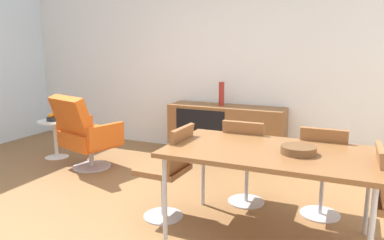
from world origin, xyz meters
name	(u,v)px	position (x,y,z in m)	size (l,w,h in m)	color
ground_plane	(104,222)	(0.00, 0.00, 0.00)	(8.32, 8.32, 0.00)	olive
wall_back	(211,55)	(0.00, 2.60, 1.40)	(6.80, 0.12, 2.80)	white
sideboard	(226,126)	(0.34, 2.30, 0.44)	(1.60, 0.45, 0.72)	brown
vase_cobalt	(221,94)	(0.27, 2.30, 0.88)	(0.07, 0.07, 0.32)	maroon
dining_table	(270,155)	(1.38, 0.31, 0.70)	(1.60, 0.90, 0.74)	brown
wooden_bowl_on_table	(298,150)	(1.59, 0.28, 0.77)	(0.26, 0.26, 0.06)	brown
dining_chair_back_left	(246,158)	(1.03, 0.86, 0.47)	(0.41, 0.43, 0.86)	brown
dining_chair_back_right	(323,168)	(1.73, 0.86, 0.47)	(0.40, 0.43, 0.86)	brown
dining_chair_near_window	(169,168)	(0.49, 0.30, 0.47)	(0.43, 0.41, 0.86)	brown
lounge_chair_red	(85,132)	(-1.10, 1.11, 0.47)	(0.83, 0.80, 0.95)	#D85919
side_table_round	(55,134)	(-1.81, 1.33, 0.32)	(0.44, 0.44, 0.52)	white
fruit_bowl	(54,118)	(-1.81, 1.33, 0.56)	(0.20, 0.20, 0.11)	#262628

